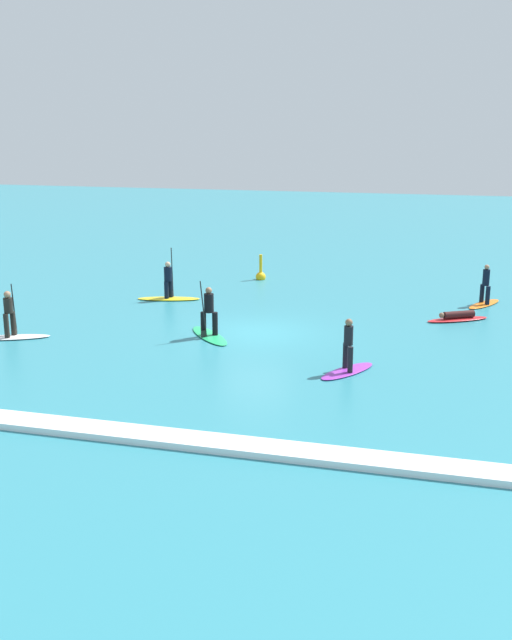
# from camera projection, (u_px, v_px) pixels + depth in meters

# --- Properties ---
(ground_plane) EXTENTS (120.00, 120.00, 0.00)m
(ground_plane) POSITION_uv_depth(u_px,v_px,m) (256.00, 333.00, 28.55)
(ground_plane) COLOR teal
(ground_plane) RESTS_ON ground
(surfer_on_yellow_board) EXTENTS (2.91, 1.42, 2.34)m
(surfer_on_yellow_board) POSITION_uv_depth(u_px,v_px,m) (169.00, 290.00, 33.80)
(surfer_on_yellow_board) COLOR yellow
(surfer_on_yellow_board) RESTS_ON ground_plane
(surfer_on_green_board) EXTENTS (2.43, 2.71, 2.20)m
(surfer_on_green_board) POSITION_uv_depth(u_px,v_px,m) (209.00, 323.00, 27.89)
(surfer_on_green_board) COLOR #23B266
(surfer_on_green_board) RESTS_ON ground_plane
(surfer_on_purple_board) EXTENTS (1.86, 2.45, 1.76)m
(surfer_on_purple_board) POSITION_uv_depth(u_px,v_px,m) (348.00, 358.00, 23.92)
(surfer_on_purple_board) COLOR purple
(surfer_on_purple_board) RESTS_ON ground_plane
(surfer_on_orange_board) EXTENTS (1.74, 2.46, 1.78)m
(surfer_on_orange_board) POSITION_uv_depth(u_px,v_px,m) (485.00, 294.00, 32.81)
(surfer_on_orange_board) COLOR orange
(surfer_on_orange_board) RESTS_ON ground_plane
(surfer_on_white_board) EXTENTS (2.86, 1.76, 2.04)m
(surfer_on_white_board) POSITION_uv_depth(u_px,v_px,m) (10.00, 326.00, 27.69)
(surfer_on_white_board) COLOR white
(surfer_on_white_board) RESTS_ON ground_plane
(surfer_on_red_board) EXTENTS (2.61, 1.89, 0.40)m
(surfer_on_red_board) POSITION_uv_depth(u_px,v_px,m) (457.00, 317.00, 30.26)
(surfer_on_red_board) COLOR red
(surfer_on_red_board) RESTS_ON ground_plane
(marker_buoy) EXTENTS (0.51, 0.51, 1.41)m
(marker_buoy) POSITION_uv_depth(u_px,v_px,m) (261.00, 275.00, 38.22)
(marker_buoy) COLOR yellow
(marker_buoy) RESTS_ON ground_plane
(wave_crest) EXTENTS (17.59, 0.90, 0.18)m
(wave_crest) POSITION_uv_depth(u_px,v_px,m) (150.00, 436.00, 18.91)
(wave_crest) COLOR white
(wave_crest) RESTS_ON ground_plane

